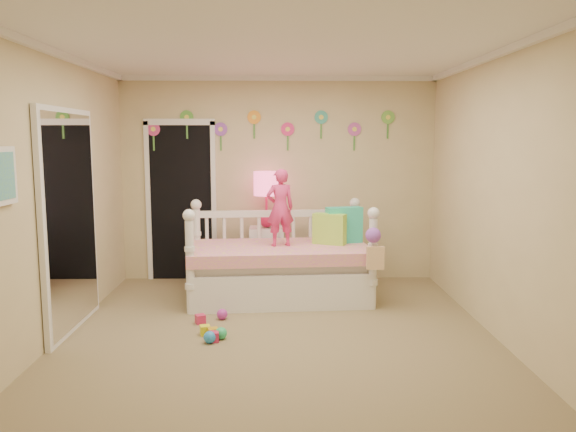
{
  "coord_description": "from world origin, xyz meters",
  "views": [
    {
      "loc": [
        0.01,
        -4.96,
        1.81
      ],
      "look_at": [
        0.1,
        0.6,
        1.05
      ],
      "focal_mm": 35.02,
      "sensor_mm": 36.0,
      "label": 1
    }
  ],
  "objects_px": {
    "child": "(280,208)",
    "table_lamp": "(266,191)",
    "daybed": "(279,251)",
    "nightstand": "(267,255)"
  },
  "relations": [
    {
      "from": "child",
      "to": "table_lamp",
      "type": "bearing_deg",
      "value": -91.49
    },
    {
      "from": "daybed",
      "to": "nightstand",
      "type": "xyz_separation_m",
      "value": [
        -0.16,
        0.72,
        -0.2
      ]
    },
    {
      "from": "child",
      "to": "nightstand",
      "type": "bearing_deg",
      "value": -91.49
    },
    {
      "from": "nightstand",
      "to": "table_lamp",
      "type": "height_order",
      "value": "table_lamp"
    },
    {
      "from": "child",
      "to": "table_lamp",
      "type": "xyz_separation_m",
      "value": [
        -0.17,
        0.74,
        0.13
      ]
    },
    {
      "from": "child",
      "to": "table_lamp",
      "type": "relative_size",
      "value": 1.24
    },
    {
      "from": "nightstand",
      "to": "daybed",
      "type": "bearing_deg",
      "value": -77.98
    },
    {
      "from": "nightstand",
      "to": "table_lamp",
      "type": "distance_m",
      "value": 0.82
    },
    {
      "from": "daybed",
      "to": "nightstand",
      "type": "bearing_deg",
      "value": 98.42
    },
    {
      "from": "daybed",
      "to": "child",
      "type": "relative_size",
      "value": 2.35
    }
  ]
}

